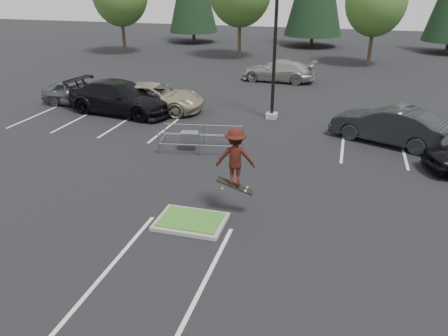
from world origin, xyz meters
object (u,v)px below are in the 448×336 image
(skateboarder, at_px, (235,158))
(car_l_tan, at_px, (154,98))
(cart_corral, at_px, (192,137))
(car_r_charc, at_px, (389,125))
(decid_c, at_px, (376,3))
(car_l_grey, at_px, (78,93))
(car_far_silver, at_px, (278,71))
(light_pole, at_px, (275,34))
(car_l_black, at_px, (120,97))

(skateboarder, height_order, car_l_tan, skateboarder)
(cart_corral, relative_size, skateboarder, 1.75)
(car_l_tan, distance_m, car_r_charc, 13.02)
(decid_c, distance_m, car_l_grey, 25.73)
(skateboarder, relative_size, car_far_silver, 0.41)
(light_pole, height_order, car_l_tan, light_pole)
(light_pole, bearing_deg, decid_c, 72.89)
(car_l_black, bearing_deg, decid_c, -28.01)
(car_l_tan, height_order, car_r_charc, car_r_charc)
(car_l_black, distance_m, car_far_silver, 13.20)
(car_l_grey, distance_m, car_r_charc, 18.10)
(light_pole, height_order, car_l_grey, light_pole)
(light_pole, xyz_separation_m, car_l_black, (-8.63, -1.39, -3.63))
(car_l_grey, height_order, car_r_charc, car_r_charc)
(cart_corral, bearing_deg, light_pole, 56.21)
(cart_corral, distance_m, car_l_tan, 6.87)
(car_l_black, xyz_separation_m, car_r_charc, (14.63, -0.96, -0.05))
(cart_corral, bearing_deg, car_l_tan, 118.65)
(decid_c, relative_size, car_l_tan, 1.44)
(light_pole, distance_m, car_l_tan, 7.86)
(skateboarder, height_order, car_far_silver, skateboarder)
(car_l_black, bearing_deg, skateboarder, -127.56)
(cart_corral, xyz_separation_m, car_l_black, (-6.02, 4.48, 0.27))
(car_r_charc, bearing_deg, car_l_tan, -75.58)
(decid_c, height_order, car_far_silver, decid_c)
(cart_corral, bearing_deg, car_far_silver, 74.99)
(skateboarder, bearing_deg, car_l_black, -56.13)
(car_far_silver, bearing_deg, light_pole, 10.15)
(cart_corral, bearing_deg, decid_c, 61.31)
(cart_corral, height_order, car_far_silver, car_far_silver)
(car_l_black, bearing_deg, car_r_charc, -85.46)
(car_l_tan, height_order, car_far_silver, car_l_tan)
(car_l_tan, distance_m, car_l_black, 1.96)
(car_l_tan, xyz_separation_m, car_l_black, (-1.74, -0.89, 0.12))
(skateboarder, height_order, car_l_black, skateboarder)
(car_r_charc, bearing_deg, car_l_black, -71.14)
(car_r_charc, bearing_deg, light_pole, -88.80)
(light_pole, xyz_separation_m, cart_corral, (-2.61, -5.88, -3.90))
(skateboarder, relative_size, car_r_charc, 0.42)
(skateboarder, xyz_separation_m, car_l_tan, (-7.58, 10.50, -1.23))
(car_l_grey, xyz_separation_m, car_far_silver, (10.79, 10.03, 0.04))
(cart_corral, height_order, skateboarder, skateboarder)
(car_l_black, bearing_deg, car_l_grey, 83.42)
(skateboarder, distance_m, car_l_grey, 16.53)
(light_pole, xyz_separation_m, car_r_charc, (6.00, -2.35, -3.68))
(decid_c, bearing_deg, car_l_grey, -133.65)
(car_l_tan, bearing_deg, cart_corral, -145.55)
(cart_corral, bearing_deg, skateboarder, -66.93)
(car_l_tan, height_order, car_l_black, car_l_black)
(decid_c, height_order, car_l_black, decid_c)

